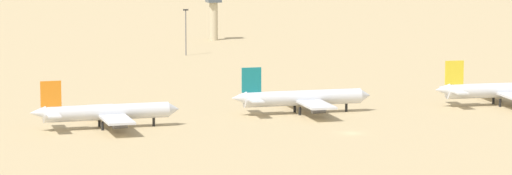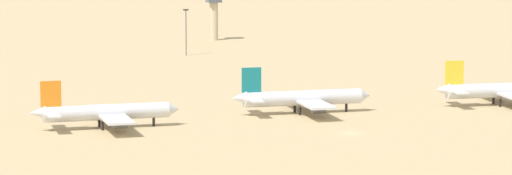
# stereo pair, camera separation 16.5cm
# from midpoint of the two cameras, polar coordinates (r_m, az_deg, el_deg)

# --- Properties ---
(ground) EXTENTS (4000.00, 4000.00, 0.00)m
(ground) POSITION_cam_midpoint_polar(r_m,az_deg,el_deg) (289.93, 4.19, -2.01)
(ground) COLOR tan
(parked_jet_orange_3) EXTENTS (34.16, 28.56, 11.32)m
(parked_jet_orange_3) POSITION_cam_midpoint_polar(r_m,az_deg,el_deg) (296.84, -6.59, -1.08)
(parked_jet_orange_3) COLOR silver
(parked_jet_orange_3) RESTS_ON ground
(parked_jet_teal_4) EXTENTS (35.27, 29.58, 11.67)m
(parked_jet_teal_4) POSITION_cam_midpoint_polar(r_m,az_deg,el_deg) (316.48, 2.01, -0.46)
(parked_jet_teal_4) COLOR silver
(parked_jet_teal_4) RESTS_ON ground
(parked_jet_yellow_5) EXTENTS (35.41, 29.86, 11.69)m
(parked_jet_yellow_5) POSITION_cam_midpoint_polar(r_m,az_deg,el_deg) (335.36, 10.66, -0.12)
(parked_jet_yellow_5) COLOR silver
(parked_jet_yellow_5) RESTS_ON ground
(control_tower) EXTENTS (5.20, 5.20, 18.40)m
(control_tower) POSITION_cam_midpoint_polar(r_m,az_deg,el_deg) (492.94, -1.85, 3.36)
(control_tower) COLOR #C6B793
(control_tower) RESTS_ON ground
(light_pole_mid) EXTENTS (1.80, 0.50, 15.75)m
(light_pole_mid) POSITION_cam_midpoint_polar(r_m,az_deg,el_deg) (441.98, -3.06, 2.58)
(light_pole_mid) COLOR #59595E
(light_pole_mid) RESTS_ON ground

